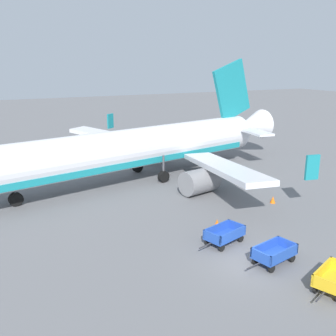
{
  "coord_description": "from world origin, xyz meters",
  "views": [
    {
      "loc": [
        -12.83,
        -15.94,
        11.05
      ],
      "look_at": [
        0.32,
        11.21,
        2.8
      ],
      "focal_mm": 41.82,
      "sensor_mm": 36.0,
      "label": 1
    }
  ],
  "objects_px": {
    "baggage_cart_nearest": "(334,278)",
    "baggage_cart_third_in_row": "(224,235)",
    "traffic_cone_mid_apron": "(273,200)",
    "airplane": "(137,149)",
    "baggage_cart_second_in_row": "(274,253)",
    "traffic_cone_near_plane": "(217,223)"
  },
  "relations": [
    {
      "from": "baggage_cart_second_in_row",
      "to": "baggage_cart_third_in_row",
      "type": "relative_size",
      "value": 1.0
    },
    {
      "from": "baggage_cart_nearest",
      "to": "baggage_cart_second_in_row",
      "type": "xyz_separation_m",
      "value": [
        -0.95,
        3.38,
        0.0
      ]
    },
    {
      "from": "traffic_cone_mid_apron",
      "to": "baggage_cart_second_in_row",
      "type": "bearing_deg",
      "value": -130.11
    },
    {
      "from": "traffic_cone_near_plane",
      "to": "baggage_cart_third_in_row",
      "type": "bearing_deg",
      "value": -112.12
    },
    {
      "from": "baggage_cart_second_in_row",
      "to": "traffic_cone_near_plane",
      "type": "distance_m",
      "value": 5.57
    },
    {
      "from": "baggage_cart_nearest",
      "to": "traffic_cone_near_plane",
      "type": "height_order",
      "value": "baggage_cart_nearest"
    },
    {
      "from": "airplane",
      "to": "baggage_cart_third_in_row",
      "type": "distance_m",
      "value": 15.39
    },
    {
      "from": "baggage_cart_second_in_row",
      "to": "airplane",
      "type": "bearing_deg",
      "value": 92.96
    },
    {
      "from": "baggage_cart_second_in_row",
      "to": "baggage_cart_third_in_row",
      "type": "height_order",
      "value": "same"
    },
    {
      "from": "baggage_cart_third_in_row",
      "to": "traffic_cone_near_plane",
      "type": "bearing_deg",
      "value": 67.88
    },
    {
      "from": "airplane",
      "to": "baggage_cart_third_in_row",
      "type": "bearing_deg",
      "value": -90.65
    },
    {
      "from": "baggage_cart_nearest",
      "to": "baggage_cart_third_in_row",
      "type": "height_order",
      "value": "same"
    },
    {
      "from": "airplane",
      "to": "baggage_cart_nearest",
      "type": "bearing_deg",
      "value": -85.03
    },
    {
      "from": "airplane",
      "to": "traffic_cone_mid_apron",
      "type": "relative_size",
      "value": 66.38
    },
    {
      "from": "baggage_cart_second_in_row",
      "to": "traffic_cone_near_plane",
      "type": "xyz_separation_m",
      "value": [
        -0.21,
        5.56,
        -0.3
      ]
    },
    {
      "from": "baggage_cart_third_in_row",
      "to": "traffic_cone_mid_apron",
      "type": "height_order",
      "value": "baggage_cart_third_in_row"
    },
    {
      "from": "baggage_cart_third_in_row",
      "to": "baggage_cart_nearest",
      "type": "bearing_deg",
      "value": -72.74
    },
    {
      "from": "baggage_cart_second_in_row",
      "to": "traffic_cone_mid_apron",
      "type": "height_order",
      "value": "baggage_cart_second_in_row"
    },
    {
      "from": "baggage_cart_third_in_row",
      "to": "traffic_cone_mid_apron",
      "type": "relative_size",
      "value": 6.41
    },
    {
      "from": "airplane",
      "to": "baggage_cart_second_in_row",
      "type": "bearing_deg",
      "value": -87.04
    },
    {
      "from": "baggage_cart_nearest",
      "to": "traffic_cone_mid_apron",
      "type": "distance_m",
      "value": 12.38
    },
    {
      "from": "baggage_cart_nearest",
      "to": "baggage_cart_second_in_row",
      "type": "bearing_deg",
      "value": 105.66
    }
  ]
}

